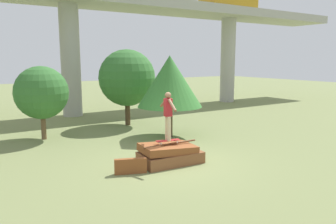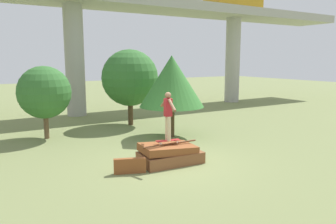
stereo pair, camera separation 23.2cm
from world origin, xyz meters
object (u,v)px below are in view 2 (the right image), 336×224
Objects in this scene: skater at (168,113)px; car_on_overpass_left at (233,0)px; tree_behind_left at (172,81)px; tree_behind_right at (44,92)px; tree_mid_back at (130,78)px; skateboard at (168,141)px.

skater is 16.93m from car_on_overpass_left.
tree_behind_right is at bearing 151.53° from tree_behind_left.
tree_mid_back reaches higher than tree_behind_left.
car_on_overpass_left is at bearing 41.03° from skater.
tree_mid_back is (4.23, 0.82, 0.43)m from tree_behind_right.
tree_behind_left is at bearing -83.54° from tree_mid_back.
skater is (-0.00, 0.00, 0.90)m from skateboard.
tree_mid_back reaches higher than skater.
car_on_overpass_left is 12.34m from tree_mid_back.
tree_mid_back is at bearing 96.46° from tree_behind_left.
tree_behind_left is (-10.00, -7.49, -5.20)m from car_on_overpass_left.
tree_behind_left is at bearing -143.19° from car_on_overpass_left.
tree_mid_back reaches higher than tree_behind_right.
skater is 6.04m from tree_behind_right.
tree_mid_back is at bearing 10.93° from tree_behind_right.
skateboard is at bearing -123.78° from tree_behind_left.
tree_behind_right is at bearing -161.15° from car_on_overpass_left.
skateboard is at bearing -138.97° from car_on_overpass_left.
tree_behind_right reaches higher than skater.
car_on_overpass_left reaches higher than tree_behind_right.
tree_behind_right is (-2.65, 5.42, 1.21)m from skateboard.
skater is 0.51× the size of tree_behind_right.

